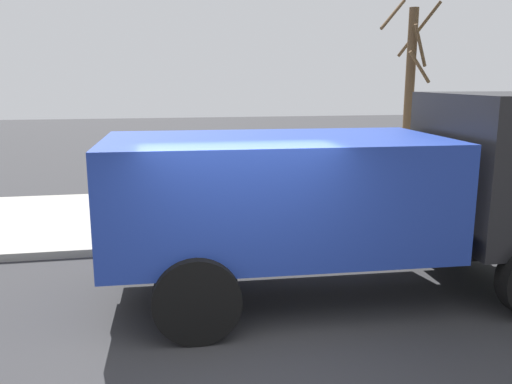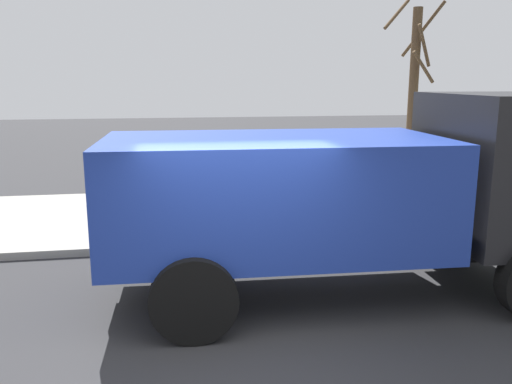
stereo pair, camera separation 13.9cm
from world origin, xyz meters
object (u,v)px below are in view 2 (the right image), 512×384
dump_truck_blue (360,189)px  bare_tree (413,100)px  fire_hydrant (167,204)px  loose_tire (160,199)px

dump_truck_blue → bare_tree: size_ratio=1.41×
fire_hydrant → bare_tree: bare_tree is taller
bare_tree → dump_truck_blue: bearing=-122.4°
fire_hydrant → loose_tire: 0.40m
fire_hydrant → loose_tire: bearing=-110.3°
fire_hydrant → loose_tire: (-0.13, -0.34, 0.18)m
dump_truck_blue → bare_tree: bearing=57.6°
bare_tree → fire_hydrant: bearing=-169.2°
loose_tire → fire_hydrant: bearing=69.7°
dump_truck_blue → bare_tree: (3.15, 4.97, 1.09)m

